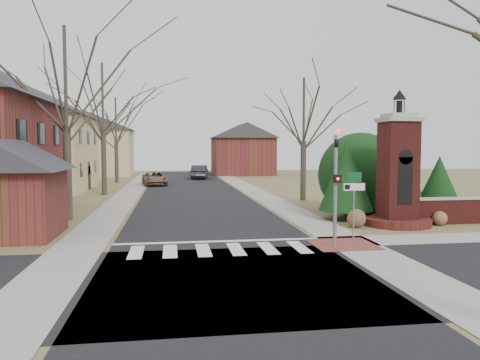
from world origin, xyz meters
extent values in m
plane|color=brown|center=(0.00, 0.00, 0.00)|extent=(120.00, 120.00, 0.00)
cube|color=black|center=(0.00, 22.00, 0.01)|extent=(8.00, 70.00, 0.01)
cube|color=black|center=(0.00, -3.00, 0.01)|extent=(120.00, 8.00, 0.01)
cube|color=silver|center=(0.00, 0.80, 0.01)|extent=(8.00, 2.20, 0.02)
cube|color=silver|center=(0.00, 2.30, 0.01)|extent=(8.00, 0.35, 0.02)
cube|color=gray|center=(5.20, 22.00, 0.01)|extent=(2.00, 60.00, 0.02)
cube|color=gray|center=(-5.20, 22.00, 0.01)|extent=(2.00, 60.00, 0.02)
cube|color=brown|center=(4.80, 1.00, 0.01)|extent=(2.40, 2.40, 0.02)
cylinder|color=slate|center=(4.30, 0.60, 2.10)|extent=(0.14, 0.14, 4.20)
imported|color=black|center=(4.30, 0.60, 4.05)|extent=(0.15, 0.18, 0.90)
sphere|color=#FF0C05|center=(4.30, 0.38, 4.35)|extent=(0.14, 0.14, 0.14)
cube|color=black|center=(4.30, 0.42, 2.60)|extent=(0.28, 0.16, 0.30)
sphere|color=#FF0C05|center=(4.30, 0.33, 2.60)|extent=(0.11, 0.11, 0.11)
cylinder|color=slate|center=(5.60, 2.00, 1.30)|extent=(0.06, 0.06, 2.60)
cube|color=silver|center=(5.60, 1.98, 2.15)|extent=(0.90, 0.03, 0.30)
cube|color=black|center=(5.30, 1.97, 2.15)|extent=(0.22, 0.02, 0.18)
cube|color=#0E4422|center=(5.60, 1.98, 2.55)|extent=(0.60, 0.03, 0.40)
cylinder|color=maroon|center=(9.00, 5.00, 0.18)|extent=(3.20, 3.20, 0.36)
cube|color=maroon|center=(9.00, 5.00, 2.50)|extent=(1.50, 1.50, 5.00)
cube|color=black|center=(9.00, 4.28, 2.20)|extent=(0.70, 0.10, 2.20)
cube|color=gray|center=(9.00, 5.00, 5.05)|extent=(1.70, 1.70, 0.20)
cube|color=gray|center=(9.00, 5.00, 5.25)|extent=(1.30, 1.30, 0.20)
cylinder|color=black|center=(9.00, 5.00, 5.65)|extent=(0.20, 0.20, 0.60)
cone|color=black|center=(9.00, 5.00, 6.25)|extent=(0.64, 0.64, 0.45)
cube|color=beige|center=(-13.50, 27.00, 3.20)|extent=(9.00, 12.00, 6.40)
cube|color=brown|center=(-8.50, 4.50, 1.40)|extent=(4.00, 4.00, 2.80)
cube|color=beige|center=(-12.00, 48.00, 3.00)|extent=(10.00, 8.00, 6.00)
cube|color=beige|center=(-14.80, 46.40, 6.99)|extent=(0.75, 0.75, 3.08)
cube|color=brown|center=(8.00, 48.00, 2.50)|extent=(8.00, 8.00, 5.00)
cube|color=brown|center=(5.76, 46.40, 5.90)|extent=(0.75, 0.75, 2.80)
cylinder|color=#473D33|center=(7.20, 7.00, 0.25)|extent=(0.20, 0.20, 0.50)
cone|color=black|center=(7.20, 7.00, 2.30)|extent=(2.80, 2.80, 3.60)
cylinder|color=#473D33|center=(10.50, 8.20, 0.25)|extent=(0.20, 0.20, 0.50)
cone|color=black|center=(10.50, 8.20, 2.60)|extent=(3.40, 3.40, 4.20)
cylinder|color=#473D33|center=(12.50, 7.20, 0.25)|extent=(0.20, 0.20, 0.50)
cone|color=black|center=(12.50, 7.20, 1.90)|extent=(2.40, 2.40, 2.80)
sphere|color=black|center=(9.00, 9.50, 2.40)|extent=(4.80, 4.80, 4.80)
cylinder|color=#473D33|center=(-7.00, 9.00, 2.42)|extent=(0.40, 0.40, 4.83)
cylinder|color=#473D33|center=(-7.00, 22.00, 2.52)|extent=(0.40, 0.40, 5.04)
cylinder|color=#473D33|center=(-7.50, 35.00, 2.21)|extent=(0.40, 0.40, 4.41)
cylinder|color=#473D33|center=(7.50, 16.00, 2.10)|extent=(0.40, 0.40, 4.20)
imported|color=brown|center=(-3.40, 30.96, 0.67)|extent=(2.82, 5.06, 1.34)
imported|color=#2C2E33|center=(1.60, 39.84, 0.82)|extent=(2.40, 5.15, 1.63)
sphere|color=brown|center=(6.80, 4.60, 0.44)|extent=(0.88, 0.88, 0.88)
sphere|color=brown|center=(11.00, 4.60, 0.35)|extent=(0.70, 0.70, 0.70)
camera|label=1|loc=(-1.72, -16.00, 3.75)|focal=35.00mm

